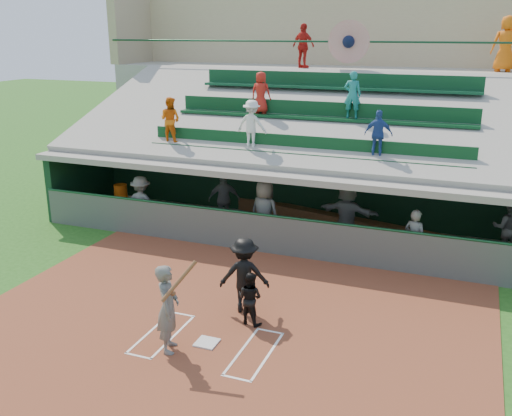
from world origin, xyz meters
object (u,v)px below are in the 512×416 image
at_px(home_plate, 207,343).
at_px(white_table, 123,206).
at_px(catcher, 250,298).
at_px(batter_at_plate, 168,308).
at_px(water_cooler, 121,191).

relative_size(home_plate, white_table, 0.60).
bearing_deg(catcher, white_table, -27.40).
relative_size(batter_at_plate, catcher, 1.68).
bearing_deg(water_cooler, batter_at_plate, -50.39).
bearing_deg(white_table, batter_at_plate, -55.99).
bearing_deg(water_cooler, catcher, -38.17).
bearing_deg(home_plate, catcher, 65.39).
bearing_deg(water_cooler, home_plate, -45.66).
xyz_separation_m(white_table, water_cooler, (-0.06, -0.01, 0.53)).
distance_m(catcher, water_cooler, 8.58).
height_order(home_plate, batter_at_plate, batter_at_plate).
relative_size(home_plate, catcher, 0.37).
height_order(catcher, white_table, catcher).
height_order(home_plate, white_table, white_table).
relative_size(home_plate, batter_at_plate, 0.22).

